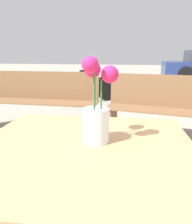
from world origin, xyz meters
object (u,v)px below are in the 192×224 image
Objects in this scene: table_front at (85,171)px; bicycle at (91,88)px; bench_far at (171,108)px; flower_vase at (97,113)px; bench_near at (36,98)px.

table_front reaches higher than bicycle.
table_front is 4.11m from bicycle.
bench_far is 2.55m from bicycle.
bicycle is (-0.72, 4.03, -0.31)m from table_front.
table_front is 2.65× the size of flower_vase.
bench_far is (1.84, -0.24, -0.01)m from bench_near.
bench_near reaches higher than table_front.
bicycle is at bearing 100.79° from flower_vase.
bicycle is (-0.76, 3.98, -0.54)m from flower_vase.
flower_vase is 4.08m from bicycle.
flower_vase is 0.19× the size of bench_near.
bench_near is 1.95m from bicycle.
flower_vase is at bearing -79.21° from bicycle.
bicycle is (0.45, 1.89, -0.13)m from bench_near.
table_front is at bearing -109.46° from bench_far.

